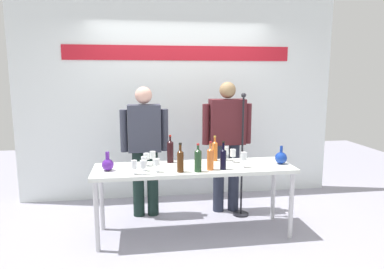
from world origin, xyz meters
name	(u,v)px	position (x,y,z in m)	size (l,w,h in m)	color
ground_plane	(194,233)	(0.00, 0.00, 0.00)	(10.00, 10.00, 0.00)	#9997A7
back_wall	(179,93)	(0.00, 1.35, 1.50)	(4.51, 0.11, 3.00)	white
display_table	(194,172)	(0.00, 0.00, 0.71)	(2.17, 0.62, 0.78)	silver
decanter_blue_left	(108,164)	(-0.92, -0.03, 0.85)	(0.12, 0.12, 0.20)	#552193
decanter_blue_right	(281,158)	(0.98, -0.03, 0.85)	(0.13, 0.13, 0.21)	#15369A
presenter_left	(145,144)	(-0.52, 0.62, 0.92)	(0.59, 0.22, 1.63)	black
presenter_right	(227,138)	(0.52, 0.62, 0.97)	(0.64, 0.22, 1.68)	#252A3B
wine_bottle_0	(180,160)	(-0.17, -0.19, 0.91)	(0.07, 0.07, 0.31)	#47250D
wine_bottle_1	(170,151)	(-0.24, 0.22, 0.91)	(0.07, 0.07, 0.32)	black
wine_bottle_2	(210,158)	(0.15, -0.16, 0.90)	(0.07, 0.07, 0.30)	orange
wine_bottle_3	(215,150)	(0.28, 0.23, 0.90)	(0.07, 0.07, 0.29)	#CC6221
wine_bottle_4	(223,158)	(0.29, -0.16, 0.90)	(0.06, 0.06, 0.30)	black
wine_bottle_5	(198,159)	(0.01, -0.21, 0.91)	(0.07, 0.07, 0.30)	#204023
wine_glass_left_0	(144,161)	(-0.54, -0.09, 0.88)	(0.06, 0.06, 0.15)	white
wine_glass_left_1	(157,162)	(-0.41, -0.16, 0.88)	(0.07, 0.07, 0.14)	white
wine_glass_left_2	(134,165)	(-0.64, -0.21, 0.88)	(0.06, 0.06, 0.14)	white
wine_glass_left_3	(153,155)	(-0.44, 0.17, 0.88)	(0.06, 0.06, 0.15)	white
wine_glass_left_4	(147,157)	(-0.51, 0.10, 0.88)	(0.07, 0.07, 0.14)	white
wine_glass_left_5	(143,165)	(-0.55, -0.23, 0.88)	(0.06, 0.06, 0.15)	white
wine_glass_right_0	(244,156)	(0.52, -0.11, 0.90)	(0.07, 0.07, 0.17)	white
wine_glass_right_1	(233,153)	(0.47, 0.12, 0.88)	(0.07, 0.07, 0.15)	white
wine_glass_right_2	(226,151)	(0.41, 0.23, 0.89)	(0.06, 0.06, 0.16)	white
microphone_stand	(242,175)	(0.67, 0.44, 0.52)	(0.20, 0.20, 1.55)	black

